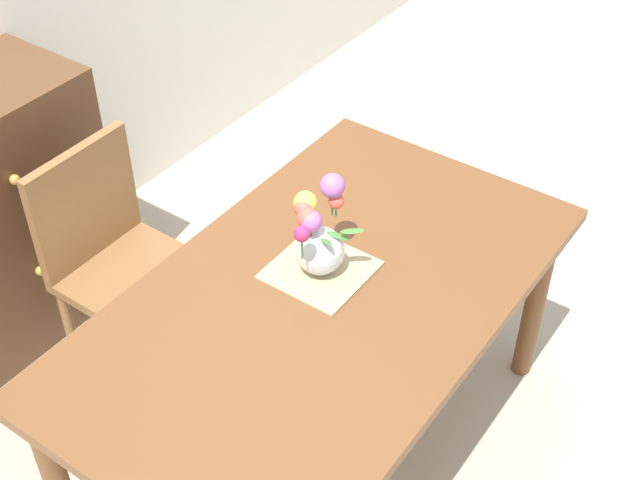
# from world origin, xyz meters

# --- Properties ---
(ground_plane) EXTENTS (12.00, 12.00, 0.00)m
(ground_plane) POSITION_xyz_m (0.00, 0.00, 0.00)
(ground_plane) COLOR #B7AD99
(dining_table) EXTENTS (1.62, 0.94, 0.74)m
(dining_table) POSITION_xyz_m (0.00, 0.00, 0.65)
(dining_table) COLOR brown
(dining_table) RESTS_ON ground_plane
(chair_far) EXTENTS (0.42, 0.42, 0.90)m
(chair_far) POSITION_xyz_m (-0.06, 0.81, 0.52)
(chair_far) COLOR olive
(chair_far) RESTS_ON ground_plane
(placemat) EXTENTS (0.28, 0.28, 0.01)m
(placemat) POSITION_xyz_m (0.08, 0.06, 0.74)
(placemat) COLOR tan
(placemat) RESTS_ON dining_table
(flower_vase) EXTENTS (0.26, 0.21, 0.27)m
(flower_vase) POSITION_xyz_m (0.09, 0.07, 0.86)
(flower_vase) COLOR silver
(flower_vase) RESTS_ON placemat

